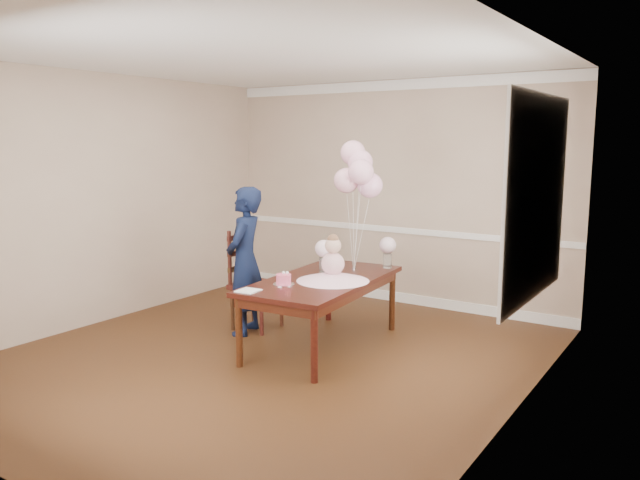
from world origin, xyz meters
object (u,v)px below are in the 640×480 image
at_px(dining_chair_seat, 257,285).
at_px(woman, 245,261).
at_px(birthday_cake, 284,279).
at_px(dining_table_top, 322,281).

relative_size(dining_chair_seat, woman, 0.30).
xyz_separation_m(dining_chair_seat, woman, (0.01, -0.19, 0.29)).
bearing_deg(dining_chair_seat, birthday_cake, -39.33).
relative_size(dining_table_top, birthday_cake, 13.33).
height_order(dining_table_top, dining_chair_seat, dining_table_top).
bearing_deg(dining_table_top, dining_chair_seat, 167.67).
relative_size(dining_table_top, dining_chair_seat, 3.97).
xyz_separation_m(dining_table_top, woman, (-0.91, -0.06, 0.10)).
bearing_deg(dining_chair_seat, dining_table_top, -11.66).
relative_size(birthday_cake, woman, 0.09).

